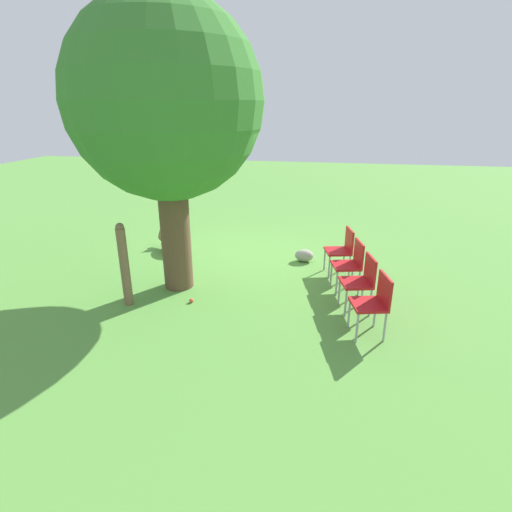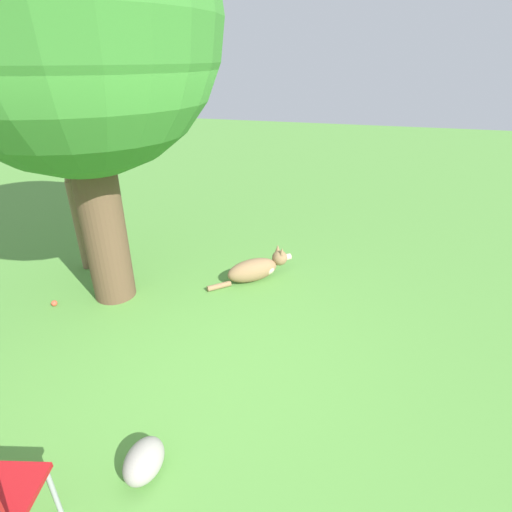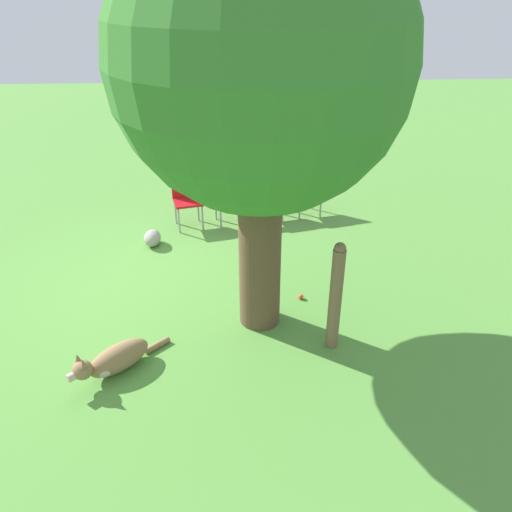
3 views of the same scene
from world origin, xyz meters
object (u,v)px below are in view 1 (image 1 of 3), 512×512
at_px(oak_tree, 166,103).
at_px(fence_post, 124,264).
at_px(red_chair_2, 361,279).
at_px(tennis_ball, 191,301).
at_px(red_chair_0, 342,248).
at_px(dog, 169,244).
at_px(red_chair_3, 374,300).
at_px(red_chair_1, 351,262).

distance_m(oak_tree, fence_post, 2.43).
height_order(oak_tree, fence_post, oak_tree).
height_order(red_chair_2, tennis_ball, red_chair_2).
bearing_deg(tennis_ball, fence_post, 12.86).
relative_size(fence_post, red_chair_2, 1.53).
bearing_deg(fence_post, tennis_ball, -167.14).
relative_size(oak_tree, red_chair_0, 5.16).
bearing_deg(red_chair_2, dog, -40.00).
bearing_deg(red_chair_3, tennis_ball, -22.43).
relative_size(dog, tennis_ball, 13.71).
xyz_separation_m(oak_tree, red_chair_3, (-3.07, 0.98, -2.39)).
bearing_deg(fence_post, red_chair_0, -151.21).
bearing_deg(red_chair_0, dog, -22.45).
relative_size(oak_tree, red_chair_1, 5.16).
xyz_separation_m(oak_tree, fence_post, (0.53, 0.77, -2.24)).
relative_size(red_chair_1, tennis_ball, 12.44).
relative_size(red_chair_0, red_chair_1, 1.00).
xyz_separation_m(dog, red_chair_2, (-3.76, 1.89, 0.35)).
bearing_deg(oak_tree, tennis_ball, 125.97).
relative_size(oak_tree, dog, 4.68).
bearing_deg(red_chair_3, red_chair_1, -92.67).
relative_size(red_chair_0, red_chair_2, 1.00).
bearing_deg(oak_tree, red_chair_1, -173.10).
distance_m(oak_tree, red_chair_0, 3.74).
xyz_separation_m(oak_tree, dog, (0.81, -1.57, -2.74)).
bearing_deg(tennis_ball, red_chair_2, -174.73).
height_order(red_chair_0, red_chair_2, same).
xyz_separation_m(red_chair_1, tennis_ball, (2.42, 0.90, -0.46)).
height_order(red_chair_1, tennis_ball, red_chair_1).
bearing_deg(tennis_ball, red_chair_3, 170.87).
xyz_separation_m(red_chair_2, red_chair_3, (-0.12, 0.66, 0.00)).
xyz_separation_m(fence_post, red_chair_1, (-3.35, -1.11, -0.16)).
bearing_deg(red_chair_0, red_chair_3, 87.33).
bearing_deg(tennis_ball, dog, -60.17).
height_order(red_chair_1, red_chair_3, same).
relative_size(red_chair_1, red_chair_2, 1.00).
height_order(fence_post, red_chair_0, fence_post).
bearing_deg(tennis_ball, red_chair_0, -145.77).
distance_m(red_chair_0, red_chair_1, 0.67).
bearing_deg(oak_tree, fence_post, 55.46).
bearing_deg(tennis_ball, red_chair_1, -159.64).
xyz_separation_m(fence_post, red_chair_3, (-3.60, 0.22, -0.16)).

